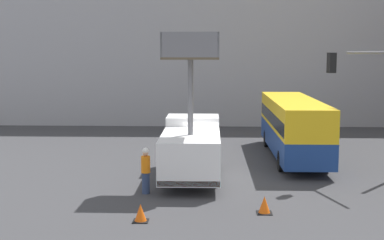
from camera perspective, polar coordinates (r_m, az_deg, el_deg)
The scene contains 9 objects.
ground_plane at distance 25.43m, azimuth 1.81°, elevation -6.06°, with size 120.00×120.00×0.00m, color #38383A.
building_backdrop_far at distance 46.78m, azimuth 1.89°, elevation 6.62°, with size 44.00×10.00×10.60m.
utility_truck at distance 24.75m, azimuth -0.07°, elevation -2.76°, with size 2.59×6.71×6.69m.
city_bus at distance 30.06m, azimuth 10.74°, elevation -0.41°, with size 2.47×11.00×3.26m.
traffic_light_pole at distance 25.97m, azimuth 19.32°, elevation 3.16°, with size 3.99×3.73×6.14m.
road_worker_near_truck at distance 22.37m, azimuth -4.96°, elevation -5.37°, with size 0.38×0.38×1.94m.
road_worker_directing at distance 26.87m, azimuth 9.93°, elevation -3.31°, with size 0.38×0.38×1.94m.
traffic_cone_near_truck at distance 18.96m, azimuth -5.51°, elevation -9.88°, with size 0.54×0.54×0.62m.
traffic_cone_mid_road at distance 19.96m, azimuth 7.73°, elevation -9.01°, with size 0.56×0.56×0.64m.
Camera 1 is at (0.03, -24.73, 5.90)m, focal length 50.00 mm.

